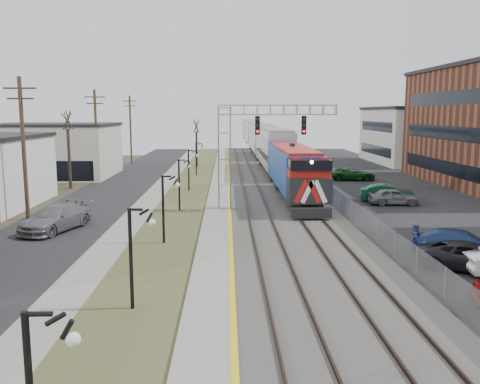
{
  "coord_description": "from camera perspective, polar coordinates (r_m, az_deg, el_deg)",
  "views": [
    {
      "loc": [
        -0.33,
        -10.82,
        7.56
      ],
      "look_at": [
        0.51,
        20.73,
        2.6
      ],
      "focal_mm": 38.0,
      "sensor_mm": 36.0,
      "label": 1
    }
  ],
  "objects": [
    {
      "name": "signal_gantry",
      "position": [
        38.89,
        0.77,
        6.02
      ],
      "size": [
        9.0,
        1.07,
        8.15
      ],
      "color": "gray",
      "rests_on": "ground"
    },
    {
      "name": "train",
      "position": [
        90.4,
        2.19,
        5.99
      ],
      "size": [
        3.0,
        108.65,
        5.33
      ],
      "color": "#123B99",
      "rests_on": "ground"
    },
    {
      "name": "car_lot_e",
      "position": [
        43.53,
        16.84,
        -0.54
      ],
      "size": [
        4.11,
        1.81,
        1.38
      ],
      "primitive_type": "imported",
      "rotation": [
        0.0,
        0.0,
        1.53
      ],
      "color": "slate",
      "rests_on": "ground"
    },
    {
      "name": "bare_trees",
      "position": [
        51.47,
        -15.4,
        3.19
      ],
      "size": [
        12.3,
        42.3,
        5.95
      ],
      "color": "#382D23",
      "rests_on": "ground"
    },
    {
      "name": "platform",
      "position": [
        46.42,
        -2.32,
        -0.3
      ],
      "size": [
        2.0,
        120.0,
        0.24
      ],
      "primitive_type": "cube",
      "color": "gray",
      "rests_on": "ground"
    },
    {
      "name": "track_far",
      "position": [
        46.76,
        5.66,
        -0.08
      ],
      "size": [
        1.58,
        120.0,
        0.15
      ],
      "color": "#2D2119",
      "rests_on": "ballast_bed"
    },
    {
      "name": "car_lot_f",
      "position": [
        44.92,
        16.21,
        -0.16
      ],
      "size": [
        4.73,
        2.59,
        1.48
      ],
      "primitive_type": "imported",
      "rotation": [
        0.0,
        0.0,
        1.33
      ],
      "color": "#0C4025",
      "rests_on": "ground"
    },
    {
      "name": "street_west",
      "position": [
        47.76,
        -15.02,
        -0.46
      ],
      "size": [
        7.0,
        120.0,
        0.04
      ],
      "primitive_type": "cube",
      "color": "black",
      "rests_on": "ground"
    },
    {
      "name": "lampposts",
      "position": [
        29.86,
        -8.55,
        -1.9
      ],
      "size": [
        0.14,
        62.14,
        4.0
      ],
      "color": "black",
      "rests_on": "ground"
    },
    {
      "name": "fence",
      "position": [
        47.09,
        8.93,
        0.57
      ],
      "size": [
        0.04,
        120.0,
        1.6
      ],
      "primitive_type": "cube",
      "color": "gray",
      "rests_on": "ground"
    },
    {
      "name": "car_street_b",
      "position": [
        34.69,
        -19.99,
        -2.81
      ],
      "size": [
        4.01,
        6.12,
        1.65
      ],
      "primitive_type": "imported",
      "rotation": [
        0.0,
        0.0,
        -0.33
      ],
      "color": "slate",
      "rests_on": "ground"
    },
    {
      "name": "ballast_bed",
      "position": [
        46.62,
        3.83,
        -0.3
      ],
      "size": [
        8.0,
        120.0,
        0.2
      ],
      "primitive_type": "cube",
      "color": "#595651",
      "rests_on": "ground"
    },
    {
      "name": "parking_lot",
      "position": [
        49.22,
        17.88,
        -0.32
      ],
      "size": [
        16.0,
        120.0,
        0.04
      ],
      "primitive_type": "cube",
      "color": "black",
      "rests_on": "ground"
    },
    {
      "name": "track_near",
      "position": [
        46.45,
        1.38,
        -0.1
      ],
      "size": [
        1.58,
        120.0,
        0.15
      ],
      "color": "#2D2119",
      "rests_on": "ballast_bed"
    },
    {
      "name": "car_lot_g",
      "position": [
        58.33,
        12.58,
        1.94
      ],
      "size": [
        5.11,
        2.71,
        1.37
      ],
      "primitive_type": "imported",
      "rotation": [
        0.0,
        0.0,
        1.48
      ],
      "color": "#0C3F14",
      "rests_on": "ground"
    },
    {
      "name": "car_lot_c",
      "position": [
        26.99,
        24.52,
        -6.69
      ],
      "size": [
        5.29,
        3.93,
        1.34
      ],
      "primitive_type": "imported",
      "rotation": [
        0.0,
        0.0,
        1.17
      ],
      "color": "black",
      "rests_on": "ground"
    },
    {
      "name": "platform_edge",
      "position": [
        46.4,
        -1.24,
        -0.14
      ],
      "size": [
        0.24,
        120.0,
        0.01
      ],
      "primitive_type": "cube",
      "color": "gold",
      "rests_on": "platform"
    },
    {
      "name": "car_lot_d",
      "position": [
        29.09,
        23.56,
        -5.44
      ],
      "size": [
        5.32,
        3.74,
        1.43
      ],
      "primitive_type": "imported",
      "rotation": [
        0.0,
        0.0,
        1.18
      ],
      "color": "navy",
      "rests_on": "ground"
    },
    {
      "name": "sidewalk",
      "position": [
        46.91,
        -9.67,
        -0.42
      ],
      "size": [
        2.0,
        120.0,
        0.08
      ],
      "primitive_type": "cube",
      "color": "gray",
      "rests_on": "ground"
    },
    {
      "name": "utility_poles",
      "position": [
        38.6,
        -23.12,
        4.41
      ],
      "size": [
        0.28,
        80.28,
        10.0
      ],
      "color": "#4C3823",
      "rests_on": "ground"
    },
    {
      "name": "grass_median",
      "position": [
        46.58,
        -6.02,
        -0.42
      ],
      "size": [
        4.0,
        120.0,
        0.06
      ],
      "primitive_type": "cube",
      "color": "#474E29",
      "rests_on": "ground"
    }
  ]
}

